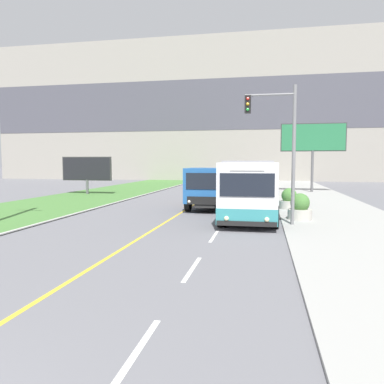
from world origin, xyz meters
The scene contains 9 objects.
apartment_block_background centered at (0.00, 59.50, 11.10)m, with size 80.00×8.04×22.20m.
city_bus centered at (3.96, 19.20, 1.51)m, with size 2.68×11.89×2.96m.
dump_truck centered at (1.43, 20.45, 1.29)m, with size 2.58×6.82×2.55m.
car_distant centered at (4.07, 33.81, 0.69)m, with size 1.80×4.30×1.45m.
traffic_light_mast centered at (5.31, 15.32, 3.99)m, with size 2.28×0.32×6.30m.
billboard_large centered at (9.11, 34.69, 4.99)m, with size 5.90×0.24×6.50m.
billboard_small centered at (-10.96, 29.14, 2.24)m, with size 4.63×0.24×3.36m.
planter_round_near centered at (6.40, 16.93, 0.64)m, with size 1.17×1.17×1.29m.
planter_round_second centered at (6.16, 21.21, 0.62)m, with size 1.14×1.14×1.25m.
Camera 1 is at (4.63, -2.02, 2.92)m, focal length 35.00 mm.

